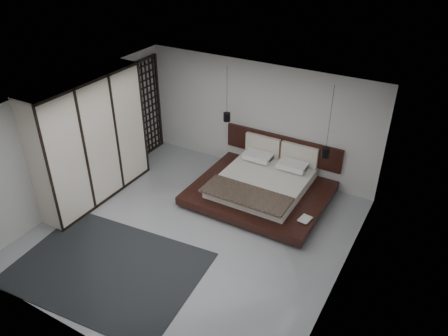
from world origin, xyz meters
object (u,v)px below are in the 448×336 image
Objects in this scene: pendant_left at (227,117)px; rug at (108,268)px; pendant_right at (326,152)px; wardrobe at (90,140)px; bed at (262,185)px; lattice_screen at (149,107)px.

rug is at bearing -93.54° from pendant_left.
wardrobe is at bearing -153.35° from pendant_right.
pendant_right is 5.06m from rug.
pendant_right reaches higher than bed.
lattice_screen is at bearing 117.35° from rug.
lattice_screen is at bearing 171.38° from bed.
wardrobe is at bearing -132.96° from pendant_left.
pendant_right is (2.45, 0.00, -0.29)m from pendant_left.
lattice_screen is 1.59× the size of pendant_right.
wardrobe is (-2.15, -2.31, -0.14)m from pendant_left.
bed reaches higher than rug.
bed is 3.90m from rug.
bed is 2.22× the size of pendant_left.
lattice_screen is at bearing 178.53° from pendant_left.
pendant_right reaches higher than lattice_screen.
wardrobe reaches higher than pendant_right.
bed is 0.87× the size of rug.
pendant_left is 0.39× the size of rug.
bed is at bearing -8.62° from lattice_screen.
lattice_screen reaches higher than rug.
pendant_left reaches higher than rug.
wardrobe is at bearing -151.66° from bed.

